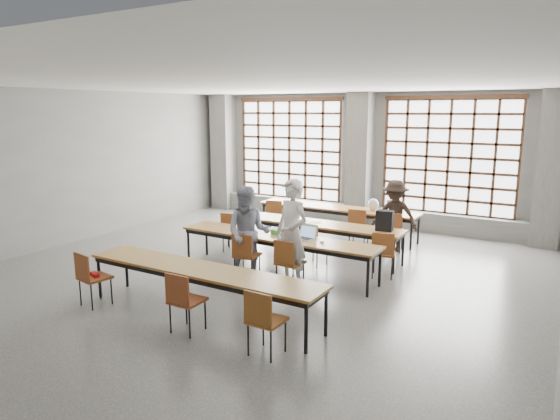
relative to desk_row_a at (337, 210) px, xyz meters
The scene contains 39 objects.
floor 3.71m from the desk_row_a, 91.20° to the right, with size 11.00×11.00×0.00m, color #4B4B49.
ceiling 4.62m from the desk_row_a, 91.20° to the right, with size 11.00×11.00×0.00m, color silver.
wall_back 2.15m from the desk_row_a, 92.36° to the left, with size 10.00×10.00×0.00m, color #5A5A58.
wall_left 6.35m from the desk_row_a, 144.27° to the right, with size 11.00×11.00×0.00m, color #5A5A58.
column_left 4.96m from the desk_row_a, 161.08° to the left, with size 0.60×0.55×3.50m, color #535350.
column_mid 1.91m from the desk_row_a, 92.79° to the left, with size 0.60×0.55×3.50m, color #535350.
column_right 4.82m from the desk_row_a, 19.52° to the left, with size 0.60×0.55×3.50m, color #535350.
window_left 3.17m from the desk_row_a, 142.74° to the left, with size 3.32×0.12×3.00m.
window_right 3.06m from the desk_row_a, 39.15° to the left, with size 3.32×0.12×3.00m.
sill_ledge 1.70m from the desk_row_a, 92.65° to the left, with size 9.80×0.35×0.50m, color #535350.
desk_row_a is the anchor object (origin of this frame).
desk_row_b 1.79m from the desk_row_a, 84.01° to the right, with size 4.00×0.70×0.73m.
desk_row_c 3.17m from the desk_row_a, 86.41° to the right, with size 4.00×0.70×0.73m.
desk_row_d 5.41m from the desk_row_a, 87.54° to the right, with size 4.00×0.70×0.73m.
chair_back_left 1.52m from the desk_row_a, 155.56° to the right, with size 0.52×0.53×0.88m.
chair_back_mid 1.03m from the desk_row_a, 37.82° to the right, with size 0.47×0.47×0.88m.
chair_back_right 1.74m from the desk_row_a, 21.24° to the right, with size 0.49×0.50×0.88m.
chair_mid_left 2.79m from the desk_row_a, 120.09° to the right, with size 0.51×0.51×0.88m.
chair_mid_centre 2.48m from the desk_row_a, 76.60° to the right, with size 0.48×0.49×0.88m.
chair_mid_right 3.14m from the desk_row_a, 50.16° to the right, with size 0.52×0.52×0.88m.
chair_front_left 3.79m from the desk_row_a, 91.37° to the right, with size 0.47×0.48×0.88m.
chair_front_right 3.87m from the desk_row_a, 78.18° to the right, with size 0.45×0.45×0.88m.
chair_near_left 6.22m from the desk_row_a, 103.78° to the right, with size 0.48×0.49×0.88m.
chair_near_mid 6.05m from the desk_row_a, 85.89° to the right, with size 0.43×0.43×0.88m.
chair_near_right 6.28m from the desk_row_a, 74.01° to the right, with size 0.43×0.43×0.88m.
student_male 3.76m from the desk_row_a, 77.70° to the right, with size 0.69×0.46×1.90m, color silver.
student_female 3.67m from the desk_row_a, 91.59° to the right, with size 0.83×0.65×1.71m, color #18214A.
student_back 1.68m from the desk_row_a, 17.35° to the right, with size 1.01×0.58×1.56m, color black.
laptop_front 3.15m from the desk_row_a, 76.10° to the right, with size 0.39×0.35×0.26m.
laptop_back 1.36m from the desk_row_a, ahead, with size 0.37×0.31×0.26m.
mouse 3.38m from the desk_row_a, 70.16° to the right, with size 0.10×0.06×0.04m, color silver.
green_box 3.09m from the desk_row_a, 87.25° to the right, with size 0.25×0.09×0.09m, color green.
phone 3.28m from the desk_row_a, 83.39° to the right, with size 0.13×0.06×0.01m, color black.
paper_sheet_a 1.78m from the desk_row_a, 103.43° to the right, with size 0.30×0.21×0.00m, color silver.
paper_sheet_b 1.84m from the desk_row_a, 93.54° to the right, with size 0.30×0.21×0.00m, color silver.
paper_sheet_c 1.80m from the desk_row_a, 80.85° to the right, with size 0.30×0.21×0.00m, color white.
backpack 2.50m from the desk_row_a, 44.08° to the right, with size 0.32×0.20×0.40m, color black.
plastic_bag 0.93m from the desk_row_a, ahead, with size 0.26×0.21×0.29m, color silver.
red_pouch 6.14m from the desk_row_a, 103.84° to the right, with size 0.20×0.08×0.06m, color maroon.
Camera 1 is at (4.93, -7.26, 3.04)m, focal length 32.00 mm.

